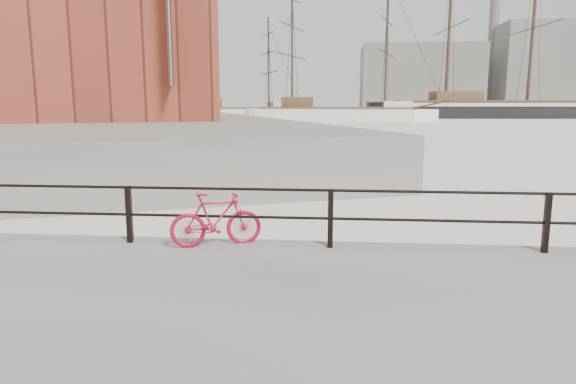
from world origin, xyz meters
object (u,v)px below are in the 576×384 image
(bicycle, at_px, (216,220))
(workboat_far, at_px, (16,130))
(schooner_left, at_px, (239,118))
(workboat_near, at_px, (2,142))
(schooner_mid, at_px, (337,120))
(barque_black, at_px, (526,118))

(bicycle, relative_size, workboat_far, 0.16)
(schooner_left, bearing_deg, workboat_near, -119.95)
(workboat_near, relative_size, workboat_far, 1.19)
(bicycle, bearing_deg, schooner_mid, 69.23)
(bicycle, height_order, barque_black, barque_black)
(barque_black, height_order, schooner_left, barque_black)
(barque_black, bearing_deg, bicycle, -117.19)
(workboat_near, bearing_deg, workboat_far, 108.44)
(bicycle, relative_size, workboat_near, 0.13)
(workboat_near, distance_m, workboat_far, 17.21)
(schooner_mid, distance_m, workboat_near, 51.32)
(barque_black, distance_m, workboat_near, 81.18)
(barque_black, bearing_deg, schooner_mid, -162.83)
(schooner_left, distance_m, workboat_far, 41.79)
(barque_black, distance_m, workboat_far, 78.10)
(bicycle, distance_m, schooner_left, 80.66)
(barque_black, bearing_deg, workboat_near, -138.39)
(barque_black, relative_size, schooner_mid, 1.93)
(schooner_left, bearing_deg, bicycle, -102.46)
(schooner_left, relative_size, workboat_near, 1.99)
(schooner_left, height_order, workboat_far, schooner_left)
(barque_black, distance_m, schooner_mid, 35.11)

